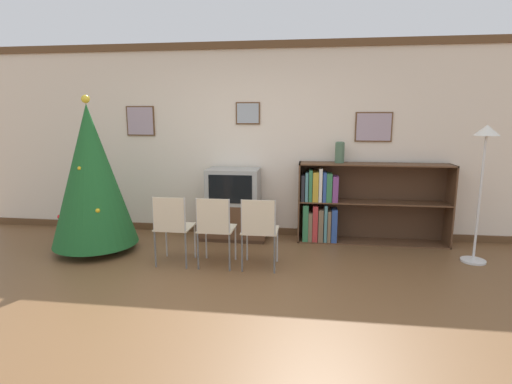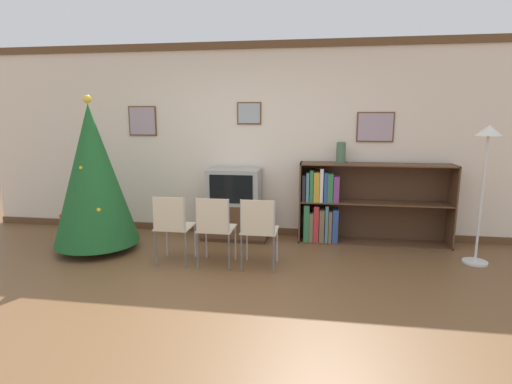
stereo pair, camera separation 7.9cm
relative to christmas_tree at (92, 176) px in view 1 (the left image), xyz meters
name	(u,v)px [view 1 (the left image)]	position (x,y,z in m)	size (l,w,h in m)	color
ground_plane	(218,306)	(1.89, -1.30, -0.97)	(24.00, 24.00, 0.00)	brown
wall_back	(254,141)	(1.89, 1.06, 0.38)	(8.27, 0.11, 2.70)	silver
christmas_tree	(92,176)	(0.00, 0.00, 0.00)	(1.04, 1.04, 1.95)	maroon
tv_console	(234,221)	(1.65, 0.75, -0.72)	(0.93, 0.48, 0.50)	#412A1A
television	(233,186)	(1.65, 0.75, -0.22)	(0.71, 0.47, 0.49)	#9E9E99
folding_chair_left	(172,226)	(1.15, -0.36, -0.50)	(0.40, 0.40, 0.82)	beige
folding_chair_center	(215,227)	(1.65, -0.36, -0.50)	(0.40, 0.40, 0.82)	beige
folding_chair_right	(259,229)	(2.15, -0.36, -0.50)	(0.40, 0.40, 0.82)	beige
bookshelf	(344,204)	(3.17, 0.82, -0.45)	(1.99, 0.36, 1.08)	brown
vase	(340,152)	(3.08, 0.85, 0.26)	(0.12, 0.12, 0.28)	#47664C
standing_lamp	(484,158)	(4.64, 0.22, 0.26)	(0.28, 0.28, 1.61)	silver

